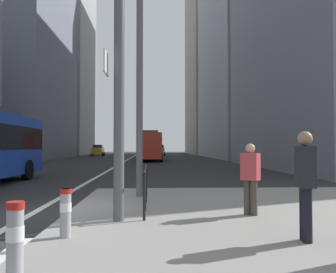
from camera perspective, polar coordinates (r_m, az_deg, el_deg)
ground_plane at (r=29.19m, az=-8.51°, el=-4.84°), size 160.00×160.00×0.00m
median_island at (r=8.55m, az=15.12°, el=-12.29°), size 9.00×10.00×0.15m
lane_centre_line at (r=39.14m, az=-7.02°, el=-4.00°), size 0.20×80.00×0.01m
office_tower_left_far at (r=78.09m, az=-17.07°, el=12.56°), size 12.32×18.48×41.32m
office_tower_right_mid at (r=56.06m, az=12.26°, el=13.33°), size 10.87×25.33×32.11m
office_tower_right_far at (r=83.14m, az=7.31°, el=12.92°), size 10.90×22.65×44.93m
city_bus_red_receding at (r=41.85m, az=-2.86°, el=-1.35°), size 2.77×11.76×3.40m
car_oncoming_mid at (r=62.39m, az=-11.14°, el=-2.17°), size 2.16×4.21×1.94m
car_receding_near at (r=65.91m, az=-2.93°, el=-2.17°), size 2.10×4.31×1.94m
car_receding_far at (r=64.64m, az=-1.36°, el=-2.18°), size 2.16×4.59×1.94m
traffic_signal_gantry at (r=8.11m, az=-20.95°, el=15.78°), size 5.44×0.65×6.00m
street_lamp_post at (r=11.49m, az=-4.55°, el=16.75°), size 5.50×0.32×8.00m
bollard_front at (r=4.38m, az=-23.27°, el=-14.83°), size 0.20×0.20×0.91m
bollard_left at (r=6.32m, az=-16.06°, el=-11.25°), size 0.20×0.20×0.81m
pedestrian_railing at (r=9.14m, az=-3.61°, el=-6.71°), size 0.06×3.55×0.98m
pedestrian_walking at (r=6.17m, az=21.12°, el=-6.47°), size 0.29×0.41×1.76m
pedestrian_far at (r=8.15m, az=13.05°, el=-6.13°), size 0.45×0.43×1.58m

